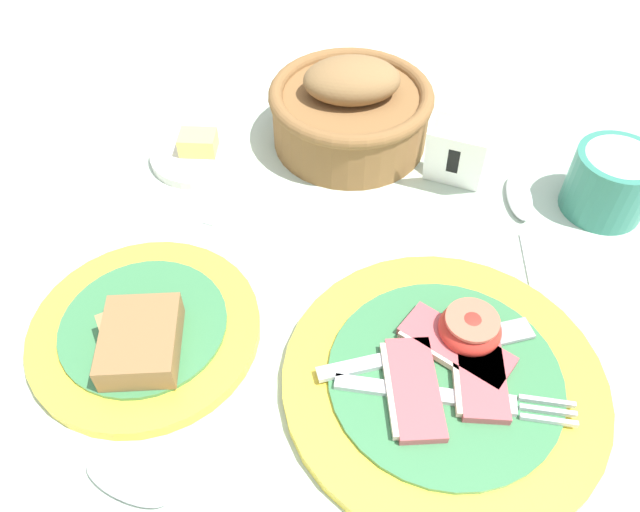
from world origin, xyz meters
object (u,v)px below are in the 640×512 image
Objects in this scene: butter_dish at (200,152)px; teaspoon_by_saucer at (196,238)px; number_card at (456,156)px; teaspoon_near_cup at (523,216)px; teaspoon_stray at (159,498)px; bread_basket at (351,109)px; breakfast_plate at (446,376)px; bread_plate at (144,332)px; sugar_cup at (611,181)px.

teaspoon_by_saucer is (0.04, -0.12, -0.00)m from butter_dish.
teaspoon_near_cup is (0.08, -0.04, -0.03)m from number_card.
teaspoon_near_cup is 1.00× the size of teaspoon_stray.
bread_basket is at bearing -85.66° from teaspoon_stray.
teaspoon_stray is (-0.24, -0.36, 0.00)m from teaspoon_near_cup.
breakfast_plate is 1.35× the size of teaspoon_stray.
number_card is at bearing 49.37° from bread_plate.
bread_basket is 0.13m from number_card.
bread_basket reaches higher than number_card.
teaspoon_near_cup is at bearing -18.82° from number_card.
bread_plate is (-0.25, -0.02, 0.00)m from breakfast_plate.
bread_plate is at bearing 6.24° from teaspoon_by_saucer.
sugar_cup reaches higher than breakfast_plate.
bread_plate reaches higher than butter_dish.
bread_basket is 2.46× the size of number_card.
breakfast_plate is at bearing 5.24° from bread_plate.
butter_dish is at bearing -155.28° from bread_basket.
sugar_cup is 1.12× the size of number_card.
number_card is 0.38× the size of teaspoon_near_cup.
teaspoon_by_saucer is (-0.39, -0.15, -0.03)m from sugar_cup.
butter_dish is (-0.43, -0.03, -0.03)m from sugar_cup.
bread_plate is at bearing -144.94° from sugar_cup.
teaspoon_by_saucer is at bearing 159.19° from breakfast_plate.
bread_plate reaches higher than teaspoon_near_cup.
number_card is 0.28m from teaspoon_by_saucer.
breakfast_plate is 0.25m from bread_plate.
number_card is (0.12, -0.04, -0.01)m from bread_basket.
sugar_cup is 0.43× the size of teaspoon_stray.
teaspoon_near_cup and teaspoon_stray have the same top height.
breakfast_plate is at bearing 74.35° from teaspoon_by_saucer.
teaspoon_near_cup is (-0.08, -0.04, -0.03)m from sugar_cup.
number_card is at bearing -20.29° from bread_basket.
sugar_cup is 0.43× the size of teaspoon_near_cup.
breakfast_plate is at bearing -63.47° from bread_basket.
butter_dish is 1.50× the size of number_card.
teaspoon_by_saucer is 0.25m from teaspoon_stray.
teaspoon_by_saucer and teaspoon_stray have the same top height.
bread_basket is at bearing 166.22° from number_card.
teaspoon_by_saucer is (-0.00, 0.12, -0.01)m from bread_plate.
number_card is at bearing -179.51° from sugar_cup.
sugar_cup is 0.42m from teaspoon_by_saucer.
bread_plate is at bearing -79.15° from butter_dish.
bread_plate is 0.47m from sugar_cup.
teaspoon_by_saucer and teaspoon_near_cup have the same top height.
teaspoon_near_cup is at bearing -1.64° from butter_dish.
bread_basket is 0.93× the size of teaspoon_by_saucer.
teaspoon_by_saucer is (-0.26, 0.10, -0.00)m from breakfast_plate.
bread_plate is 1.10× the size of bread_basket.
butter_dish reaches higher than teaspoon_stray.
bread_basket is (-0.28, 0.04, 0.01)m from sugar_cup.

